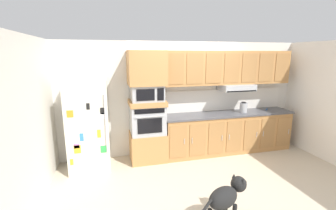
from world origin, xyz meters
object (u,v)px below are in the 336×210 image
electric_kettle (243,107)px  dog (227,196)px  screwdriver (267,109)px  refrigerator (88,125)px  built_in_oven (147,119)px  microwave (147,93)px

electric_kettle → dog: electric_kettle is taller
electric_kettle → dog: (-1.54, -2.14, -0.64)m
screwdriver → refrigerator: bearing=-178.7°
built_in_oven → dog: built_in_oven is taller
refrigerator → electric_kettle: 3.39m
built_in_oven → electric_kettle: size_ratio=2.92×
refrigerator → dog: 2.86m
microwave → dog: size_ratio=0.78×
screwdriver → microwave: bearing=-179.5°
dog → electric_kettle: bearing=30.1°
built_in_oven → dog: bearing=-72.8°
screwdriver → dog: screwdriver is taller
electric_kettle → refrigerator: bearing=-179.7°
refrigerator → dog: bearing=-49.0°
screwdriver → dog: (-2.23, -2.22, -0.54)m
microwave → built_in_oven: bearing=179.2°
built_in_oven → microwave: bearing=-0.8°
built_in_oven → microwave: size_ratio=1.09×
screwdriver → dog: size_ratio=0.20×
refrigerator → screwdriver: refrigerator is taller
dog → built_in_oven: bearing=82.9°
built_in_oven → dog: 2.35m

